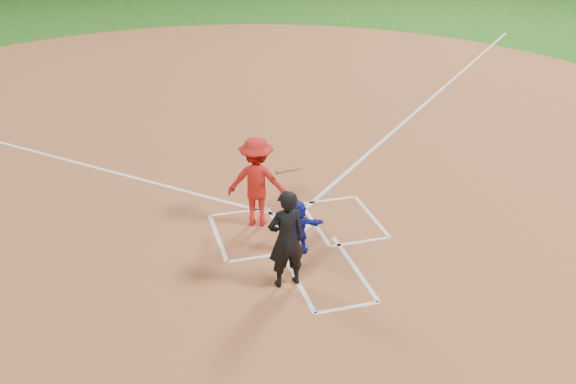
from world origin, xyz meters
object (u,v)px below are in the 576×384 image
object	(u,v)px
umpire	(286,239)
batter_at_plate	(257,182)
home_plate	(297,226)
catcher	(298,227)

from	to	relation	value
umpire	batter_at_plate	distance (m)	2.23
home_plate	catcher	distance (m)	1.08
catcher	batter_at_plate	size ratio (longest dim) A/B	0.57
batter_at_plate	umpire	bearing A→B (deg)	-91.09
umpire	batter_at_plate	xyz separation A→B (m)	(0.04, 2.23, 0.03)
umpire	batter_at_plate	bearing A→B (deg)	-97.23
umpire	home_plate	bearing A→B (deg)	-118.06
catcher	umpire	xyz separation A→B (m)	(-0.49, -0.95, 0.36)
home_plate	umpire	xyz separation A→B (m)	(-0.75, -1.87, 0.87)
catcher	umpire	bearing A→B (deg)	76.41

